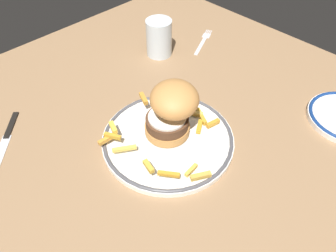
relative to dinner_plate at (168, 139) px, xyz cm
name	(u,v)px	position (x,y,z in cm)	size (l,w,h in cm)	color
ground_plane	(182,149)	(2.36, 1.87, -2.84)	(117.15, 108.37, 4.00)	#926F4C
dinner_plate	(168,139)	(0.00, 0.00, 0.00)	(27.35, 27.35, 1.60)	white
burger	(172,110)	(-0.56, 1.57, 6.79)	(13.98, 13.93, 12.27)	#BE8142
fries_pile	(164,134)	(-0.12, -0.91, 2.02)	(25.05, 22.74, 2.90)	gold
water_glass	(159,40)	(-25.12, 21.45, 3.47)	(6.97, 6.97, 9.91)	silver
fork	(203,41)	(-20.62, 34.99, -0.66)	(7.27, 13.66, 0.36)	silver
knife	(6,137)	(-24.83, -23.56, -0.58)	(14.49, 13.03, 0.70)	black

